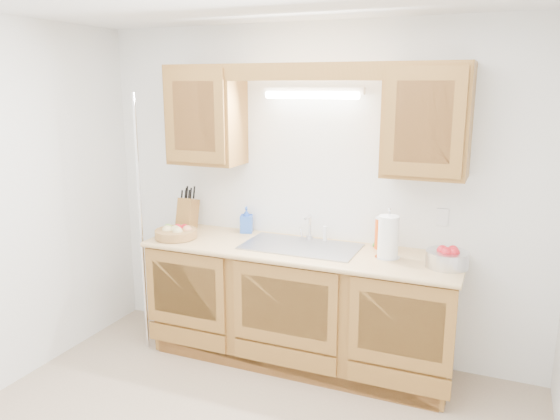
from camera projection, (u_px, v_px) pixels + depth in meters
The scene contains 17 objects.
room at pixel (219, 245), 2.81m from camera, with size 3.52×3.50×2.50m.
base_cabinets at pixel (300, 306), 4.07m from camera, with size 2.20×0.60×0.86m, color brown.
countertop at pixel (300, 250), 3.96m from camera, with size 2.30×0.63×0.04m, color tan.
upper_cabinet_left at pixel (207, 115), 4.19m from camera, with size 0.55×0.33×0.75m, color brown.
upper_cabinet_right at pixel (427, 121), 3.57m from camera, with size 0.55×0.33×0.75m, color brown.
valance at pixel (301, 72), 3.68m from camera, with size 2.20×0.05×0.12m, color brown.
fluorescent_fixture at pixel (312, 93), 3.91m from camera, with size 0.76×0.08×0.08m.
sink at pixel (301, 256), 3.99m from camera, with size 0.84×0.46×0.36m.
wire_shelf_pole at pixel (141, 226), 4.16m from camera, with size 0.03×0.03×2.00m, color silver.
outlet_plate at pixel (442, 217), 3.82m from camera, with size 0.08×0.01×0.12m, color white.
fruit_basket at pixel (176, 232), 4.19m from camera, with size 0.35×0.35×0.10m.
knife_block at pixel (188, 214), 4.44m from camera, with size 0.14×0.21×0.36m.
orange_canister at pixel (380, 233), 3.91m from camera, with size 0.09×0.09×0.23m.
soap_bottle at pixel (246, 220), 4.34m from camera, with size 0.09×0.10×0.21m, color blue.
sponge at pixel (381, 245), 3.98m from camera, with size 0.12×0.08×0.02m.
paper_towel at pixel (388, 238), 3.68m from camera, with size 0.17×0.17×0.35m.
apple_bowl at pixel (447, 258), 3.53m from camera, with size 0.32×0.32×0.14m.
Camera 1 is at (1.33, -2.37, 2.06)m, focal length 35.00 mm.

